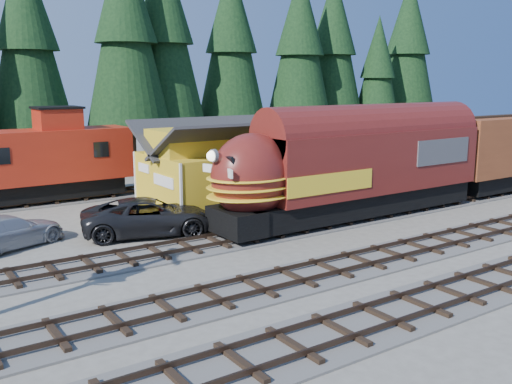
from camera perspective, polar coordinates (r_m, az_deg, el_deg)
ground at (r=27.45m, az=11.26°, el=-5.06°), size 120.00×120.00×0.00m
track_siding at (r=37.35m, az=17.69°, el=-1.00°), size 68.00×3.20×0.33m
track_spur at (r=38.18m, az=-20.01°, el=-0.89°), size 32.00×3.20×0.33m
depot at (r=34.83m, az=-0.95°, el=3.53°), size 12.80×7.00×5.30m
conifer_backdrop at (r=50.92m, az=-4.94°, el=14.44°), size 79.92×22.89×16.95m
locomotive at (r=31.15m, az=9.04°, el=2.13°), size 17.56×3.49×4.78m
caboose at (r=37.72m, az=-20.45°, el=3.04°), size 10.61×3.08×5.52m
pickup_truck_a at (r=28.71m, az=-10.57°, el=-2.43°), size 7.22×4.91×1.84m
pickup_truck_b at (r=28.36m, az=-23.61°, el=-3.66°), size 5.73×4.08×1.54m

